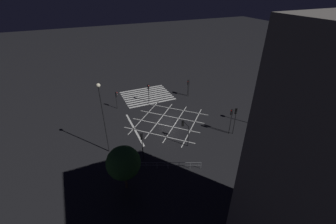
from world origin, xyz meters
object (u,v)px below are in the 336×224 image
traffic_light_nw_cross (235,116)px  street_tree_near (123,163)px  traffic_light_median_north (185,128)px  traffic_light_nw_main (231,116)px  street_lamp_west (102,108)px  traffic_light_ne_cross (142,141)px  traffic_light_median_south (149,90)px  street_lamp_east (283,93)px  traffic_light_sw_cross (188,85)px  traffic_light_sw_main (188,85)px  traffic_light_se_main (116,97)px

traffic_light_nw_cross → street_tree_near: street_tree_near is taller
traffic_light_median_north → traffic_light_nw_main: 7.21m
street_lamp_west → traffic_light_ne_cross: bearing=138.5°
traffic_light_median_south → street_lamp_east: street_lamp_east is taller
traffic_light_sw_cross → street_lamp_west: 21.68m
traffic_light_median_south → street_lamp_east: bearing=41.0°
street_lamp_east → traffic_light_sw_cross: bearing=-68.2°
traffic_light_nw_main → street_lamp_east: street_lamp_east is taller
traffic_light_sw_cross → traffic_light_ne_cross: bearing=-45.0°
traffic_light_sw_cross → street_lamp_west: (18.14, 11.03, 4.40)m
traffic_light_sw_cross → street_lamp_west: size_ratio=0.34×
traffic_light_sw_main → traffic_light_median_south: traffic_light_median_south is taller
traffic_light_median_south → traffic_light_nw_cross: bearing=28.3°
traffic_light_ne_cross → street_lamp_west: street_lamp_west is taller
traffic_light_median_north → street_tree_near: street_tree_near is taller
traffic_light_nw_cross → traffic_light_ne_cross: size_ratio=1.07×
street_tree_near → traffic_light_sw_main: bearing=-134.5°
street_lamp_west → street_tree_near: (-0.56, 7.07, -3.16)m
traffic_light_ne_cross → traffic_light_median_south: (-6.22, -14.97, -0.36)m
traffic_light_median_south → street_tree_near: (9.43, 18.71, 1.07)m
traffic_light_sw_main → traffic_light_sw_cross: (-0.14, -0.35, -0.05)m
traffic_light_se_main → traffic_light_sw_cross: size_ratio=0.97×
traffic_light_ne_cross → street_lamp_east: 21.22m
traffic_light_se_main → traffic_light_ne_cross: 14.89m
traffic_light_nw_main → street_lamp_west: 18.22m
traffic_light_se_main → traffic_light_sw_cross: 14.29m
traffic_light_sw_main → traffic_light_median_south: (8.01, -0.95, 0.12)m
traffic_light_median_south → street_tree_near: 20.98m
traffic_light_nw_cross → traffic_light_sw_cross: 14.47m
traffic_light_se_main → street_lamp_west: bearing=-108.5°
traffic_light_median_north → street_lamp_east: bearing=-101.6°
traffic_light_se_main → traffic_light_nw_cross: bearing=-46.4°
traffic_light_sw_cross → traffic_light_nw_main: 14.28m
traffic_light_sw_cross → traffic_light_se_main: bearing=-92.1°
traffic_light_nw_main → traffic_light_nw_cross: bearing=161.1°
traffic_light_nw_cross → traffic_light_se_main: 20.68m
traffic_light_median_south → street_tree_near: size_ratio=0.66×
street_tree_near → street_lamp_east: bearing=-175.6°
traffic_light_sw_cross → street_lamp_west: bearing=-58.7°
traffic_light_median_south → traffic_light_se_main: bearing=-89.1°
traffic_light_median_north → traffic_light_nw_cross: bearing=-98.4°
traffic_light_se_main → street_lamp_west: (3.86, 11.55, 4.47)m
traffic_light_sw_cross → street_tree_near: size_ratio=0.62×
traffic_light_nw_cross → traffic_light_sw_main: size_ratio=1.28×
traffic_light_nw_main → street_lamp_west: (17.53, -3.22, 3.78)m
traffic_light_median_north → traffic_light_sw_main: bearing=-30.4°
traffic_light_se_main → traffic_light_nw_main: traffic_light_nw_main is taller
traffic_light_sw_cross → traffic_light_nw_main: bearing=-2.5°
traffic_light_nw_cross → traffic_light_nw_main: size_ratio=1.04×
traffic_light_sw_main → traffic_light_se_main: 14.17m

